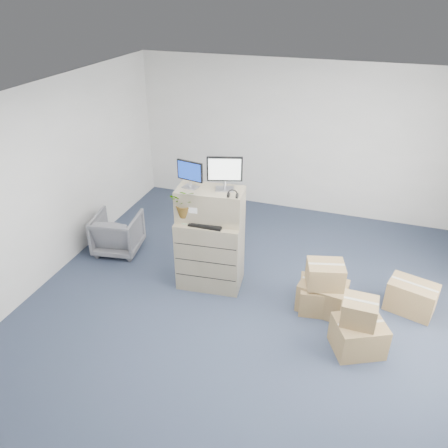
{
  "coord_description": "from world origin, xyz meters",
  "views": [
    {
      "loc": [
        1.21,
        -4.24,
        3.98
      ],
      "look_at": [
        -0.35,
        0.4,
        1.2
      ],
      "focal_mm": 35.0,
      "sensor_mm": 36.0,
      "label": 1
    }
  ],
  "objects": [
    {
      "name": "ground",
      "position": [
        0.0,
        0.0,
        0.0
      ],
      "size": [
        7.0,
        7.0,
        0.0
      ],
      "primitive_type": "plane",
      "color": "#222D3E",
      "rests_on": "ground"
    },
    {
      "name": "wall_back",
      "position": [
        0.0,
        3.51,
        1.4
      ],
      "size": [
        6.0,
        0.02,
        2.8
      ],
      "primitive_type": "cube",
      "color": "beige",
      "rests_on": "ground"
    },
    {
      "name": "filing_cabinet_lower",
      "position": [
        -0.65,
        0.68,
        0.53
      ],
      "size": [
        0.96,
        0.64,
        1.06
      ],
      "primitive_type": "cube",
      "rotation": [
        0.0,
        0.0,
        0.1
      ],
      "color": "gray",
      "rests_on": "ground"
    },
    {
      "name": "filing_cabinet_upper",
      "position": [
        -0.66,
        0.73,
        1.28
      ],
      "size": [
        0.95,
        0.54,
        0.45
      ],
      "primitive_type": "cube",
      "rotation": [
        0.0,
        0.0,
        0.1
      ],
      "color": "gray",
      "rests_on": "filing_cabinet_lower"
    },
    {
      "name": "monitor_left",
      "position": [
        -0.93,
        0.7,
        1.72
      ],
      "size": [
        0.38,
        0.18,
        0.38
      ],
      "rotation": [
        0.0,
        0.0,
        -0.18
      ],
      "color": "#99999E",
      "rests_on": "filing_cabinet_upper"
    },
    {
      "name": "monitor_right",
      "position": [
        -0.47,
        0.78,
        1.77
      ],
      "size": [
        0.46,
        0.24,
        0.46
      ],
      "rotation": [
        0.0,
        0.0,
        0.29
      ],
      "color": "#99999E",
      "rests_on": "filing_cabinet_upper"
    },
    {
      "name": "headphones",
      "position": [
        -0.3,
        0.6,
        1.55
      ],
      "size": [
        0.14,
        0.03,
        0.14
      ],
      "primitive_type": "torus",
      "rotation": [
        1.57,
        0.0,
        0.1
      ],
      "color": "black",
      "rests_on": "filing_cabinet_upper"
    },
    {
      "name": "keyboard",
      "position": [
        -0.65,
        0.53,
        1.07
      ],
      "size": [
        0.47,
        0.2,
        0.02
      ],
      "primitive_type": "cube",
      "rotation": [
        0.0,
        0.0,
        0.01
      ],
      "color": "black",
      "rests_on": "filing_cabinet_lower"
    },
    {
      "name": "mouse",
      "position": [
        -0.3,
        0.63,
        1.07
      ],
      "size": [
        0.09,
        0.06,
        0.03
      ],
      "primitive_type": "ellipsoid",
      "rotation": [
        0.0,
        0.0,
        -0.11
      ],
      "color": "silver",
      "rests_on": "filing_cabinet_lower"
    },
    {
      "name": "water_bottle",
      "position": [
        -0.54,
        0.71,
        1.2
      ],
      "size": [
        0.08,
        0.08,
        0.29
      ],
      "primitive_type": "cylinder",
      "color": "gray",
      "rests_on": "filing_cabinet_lower"
    },
    {
      "name": "phone_dock",
      "position": [
        -0.69,
        0.69,
        1.11
      ],
      "size": [
        0.07,
        0.06,
        0.15
      ],
      "rotation": [
        0.0,
        0.0,
        0.1
      ],
      "color": "silver",
      "rests_on": "filing_cabinet_lower"
    },
    {
      "name": "external_drive",
      "position": [
        -0.37,
        0.86,
        1.09
      ],
      "size": [
        0.22,
        0.18,
        0.06
      ],
      "primitive_type": "cube",
      "rotation": [
        0.0,
        0.0,
        0.1
      ],
      "color": "black",
      "rests_on": "filing_cabinet_lower"
    },
    {
      "name": "tissue_box",
      "position": [
        -0.36,
        0.78,
        1.17
      ],
      "size": [
        0.28,
        0.16,
        0.1
      ],
      "primitive_type": "cube",
      "rotation": [
        0.0,
        0.0,
        -0.11
      ],
      "color": "#3F81D8",
      "rests_on": "external_drive"
    },
    {
      "name": "potted_plant",
      "position": [
        -0.95,
        0.56,
        1.29
      ],
      "size": [
        0.44,
        0.48,
        0.42
      ],
      "rotation": [
        0.0,
        0.0,
        0.1
      ],
      "color": "#93AB8A",
      "rests_on": "filing_cabinet_lower"
    },
    {
      "name": "office_chair",
      "position": [
        -2.4,
        1.03,
        0.36
      ],
      "size": [
        0.81,
        0.77,
        0.73
      ],
      "primitive_type": "imported",
      "rotation": [
        0.0,
        0.0,
        3.31
      ],
      "color": "slate",
      "rests_on": "ground"
    },
    {
      "name": "cardboard_boxes",
      "position": [
        1.34,
        0.5,
        0.27
      ],
      "size": [
        1.83,
        1.59,
        0.75
      ],
      "color": "olive",
      "rests_on": "ground"
    }
  ]
}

